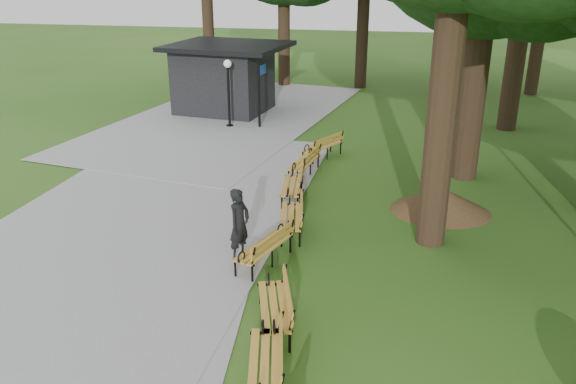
% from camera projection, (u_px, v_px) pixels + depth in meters
% --- Properties ---
extents(ground, '(100.00, 100.00, 0.00)m').
position_uv_depth(ground, '(257.00, 291.00, 12.35)').
color(ground, '#2C5719').
rests_on(ground, ground).
extents(path, '(12.00, 38.00, 0.06)m').
position_uv_depth(path, '(139.00, 218.00, 15.79)').
color(path, gray).
rests_on(path, ground).
extents(person, '(0.60, 0.73, 1.72)m').
position_uv_depth(person, '(239.00, 224.00, 13.41)').
color(person, black).
rests_on(person, ground).
extents(kiosk, '(5.48, 4.94, 3.09)m').
position_uv_depth(kiosk, '(224.00, 78.00, 26.50)').
color(kiosk, black).
rests_on(kiosk, ground).
extents(lamp_post, '(0.32, 0.32, 2.78)m').
position_uv_depth(lamp_post, '(228.00, 78.00, 23.79)').
color(lamp_post, black).
rests_on(lamp_post, ground).
extents(dirt_mound, '(2.30, 2.30, 0.71)m').
position_uv_depth(dirt_mound, '(441.00, 200.00, 16.14)').
color(dirt_mound, '#47301C').
rests_on(dirt_mound, ground).
extents(bench_1, '(1.01, 1.99, 0.88)m').
position_uv_depth(bench_1, '(265.00, 363.00, 9.46)').
color(bench_1, '#BC852B').
rests_on(bench_1, ground).
extents(bench_2, '(1.15, 2.00, 0.88)m').
position_uv_depth(bench_2, '(274.00, 306.00, 10.99)').
color(bench_2, '#BC852B').
rests_on(bench_2, ground).
extents(bench_3, '(1.22, 2.00, 0.88)m').
position_uv_depth(bench_3, '(264.00, 247.00, 13.27)').
color(bench_3, '#BC852B').
rests_on(bench_3, ground).
extents(bench_4, '(0.95, 1.98, 0.88)m').
position_uv_depth(bench_4, '(291.00, 216.00, 14.86)').
color(bench_4, '#BC852B').
rests_on(bench_4, ground).
extents(bench_5, '(0.84, 1.96, 0.88)m').
position_uv_depth(bench_5, '(292.00, 186.00, 16.91)').
color(bench_5, '#BC852B').
rests_on(bench_5, ground).
extents(bench_6, '(0.94, 1.98, 0.88)m').
position_uv_depth(bench_6, '(304.00, 162.00, 18.85)').
color(bench_6, '#BC852B').
rests_on(bench_6, ground).
extents(bench_7, '(1.47, 1.98, 0.88)m').
position_uv_depth(bench_7, '(322.00, 146.00, 20.51)').
color(bench_7, '#BC852B').
rests_on(bench_7, ground).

